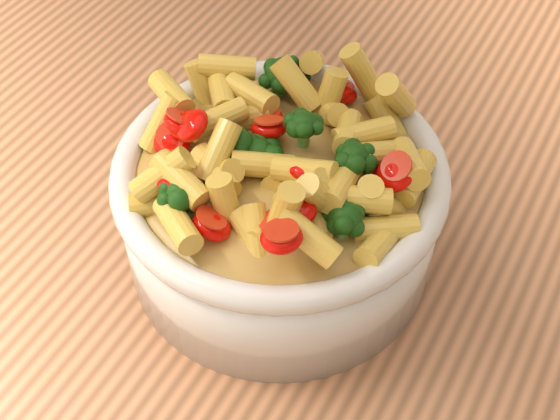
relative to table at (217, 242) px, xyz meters
The scene contains 3 objects.
table is the anchor object (origin of this frame).
serving_bowl 0.19m from the table, 28.84° to the right, with size 0.23×0.23×0.10m.
pasta_salad 0.24m from the table, 28.84° to the right, with size 0.18×0.18×0.04m.
Camera 1 is at (0.27, -0.37, 1.36)m, focal length 50.00 mm.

